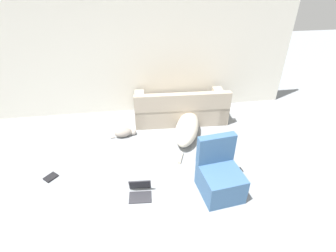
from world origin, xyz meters
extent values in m
cube|color=silver|center=(0.00, 3.62, 1.32)|extent=(6.43, 0.06, 2.63)
cube|color=tan|center=(0.73, 3.08, 0.20)|extent=(1.94, 0.86, 0.41)
cube|color=tan|center=(0.72, 2.76, 0.58)|extent=(1.91, 0.23, 0.34)
cube|color=tan|center=(1.59, 3.04, 0.27)|extent=(0.24, 0.78, 0.55)
cube|color=tan|center=(-0.12, 3.12, 0.27)|extent=(0.24, 0.78, 0.55)
ellipsoid|color=beige|center=(0.74, 2.39, 0.19)|extent=(0.79, 1.19, 0.38)
sphere|color=brown|center=(0.96, 2.98, 0.14)|extent=(0.35, 0.35, 0.27)
cylinder|color=beige|center=(0.50, 1.73, 0.03)|extent=(0.14, 0.28, 0.05)
ellipsoid|color=gray|center=(-0.49, 2.57, 0.09)|extent=(0.36, 0.25, 0.18)
sphere|color=#A89E93|center=(-0.29, 2.60, 0.06)|extent=(0.13, 0.13, 0.11)
cylinder|color=gray|center=(-0.69, 2.53, 0.01)|extent=(0.09, 0.04, 0.02)
cube|color=#2D2D33|center=(-0.25, 0.96, 0.01)|extent=(0.34, 0.24, 0.02)
cube|color=#2D2D33|center=(-0.24, 1.11, 0.12)|extent=(0.33, 0.10, 0.22)
cube|color=black|center=(-0.24, 1.10, 0.12)|extent=(0.30, 0.09, 0.19)
cube|color=black|center=(-1.64, 1.58, 0.01)|extent=(0.24, 0.24, 0.02)
cube|color=#385B84|center=(0.93, 0.90, 0.21)|extent=(0.63, 0.67, 0.41)
cube|color=#385B84|center=(0.90, 1.16, 0.63)|extent=(0.57, 0.19, 0.45)
camera|label=1|loc=(-0.22, -1.71, 2.99)|focal=28.00mm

